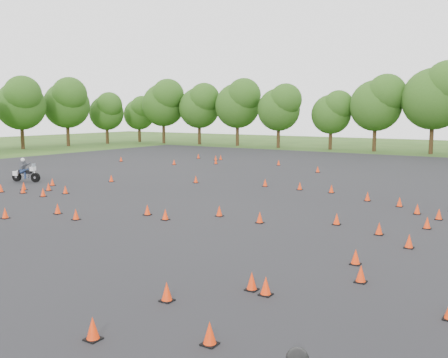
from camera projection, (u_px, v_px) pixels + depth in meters
The scene contains 5 objects.
ground at pixel (173, 217), 21.58m from camera, with size 140.00×140.00×0.00m, color #2D5119.
asphalt_pad at pixel (245, 197), 26.55m from camera, with size 62.00×62.00×0.00m, color black.
treeline at pixel (435, 110), 47.71m from camera, with size 87.32×32.44×10.40m.
traffic_cones at pixel (240, 195), 25.71m from camera, with size 36.41×33.27×0.45m.
rider_grey at pixel (26, 170), 32.28m from camera, with size 2.01×0.62×1.55m, color #37393D, non-canonical shape.
Camera 1 is at (13.42, -16.51, 4.50)m, focal length 40.00 mm.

